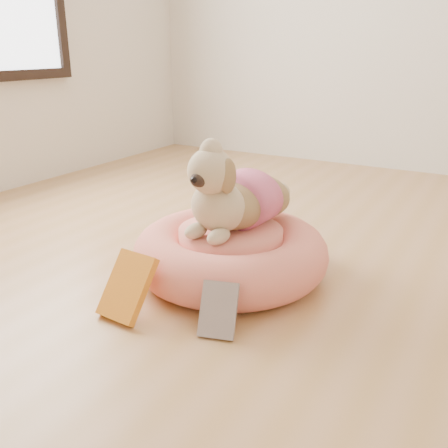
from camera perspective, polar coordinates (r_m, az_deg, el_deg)
The scene contains 5 objects.
floor at distance 1.74m, azimuth 5.17°, elevation -9.02°, with size 4.50×4.50×0.00m, color #B8864C.
pet_bed at distance 1.90m, azimuth 0.76°, elevation -3.32°, with size 0.74×0.74×0.19m.
dog at distance 1.82m, azimuth 1.13°, elevation 4.93°, with size 0.34×0.49×0.36m, color brown, non-canonical shape.
book_yellow at distance 1.66m, azimuth -10.98°, elevation -7.04°, with size 0.15×0.03×0.23m, color yellow.
book_white at distance 1.54m, azimuth -0.63°, elevation -9.77°, with size 0.11×0.02×0.17m, color white.
Camera 1 is at (0.63, -1.39, 0.84)m, focal length 40.00 mm.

